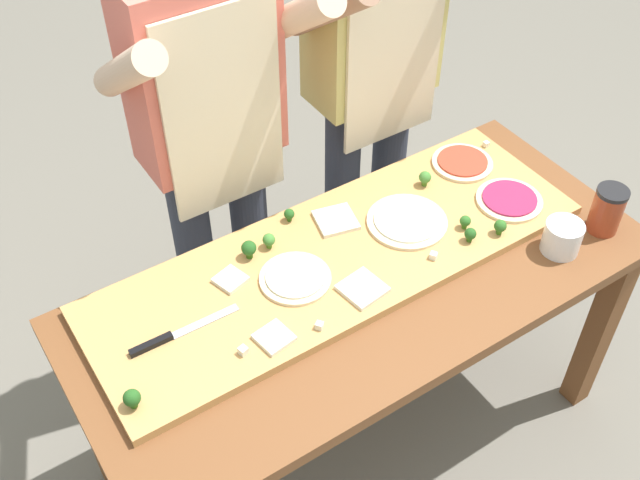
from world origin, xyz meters
name	(u,v)px	position (x,y,z in m)	size (l,w,h in m)	color
ground_plane	(355,433)	(0.00, 0.00, 0.00)	(8.00, 8.00, 0.00)	#6B665B
prep_table	(362,307)	(0.00, 0.00, 0.65)	(1.58, 0.71, 0.76)	brown
cutting_board	(338,257)	(-0.02, 0.10, 0.77)	(1.39, 0.46, 0.03)	tan
chefs_knife	(170,337)	(-0.52, 0.08, 0.79)	(0.29, 0.02, 0.02)	#B7BABF
pizza_whole_white_garlic	(407,221)	(0.21, 0.09, 0.80)	(0.23, 0.23, 0.02)	beige
pizza_whole_cheese_artichoke	(295,278)	(-0.17, 0.08, 0.80)	(0.19, 0.19, 0.02)	beige
pizza_whole_beet_magenta	(509,199)	(0.52, 0.00, 0.80)	(0.19, 0.19, 0.02)	beige
pizza_whole_tomato_red	(462,162)	(0.52, 0.21, 0.80)	(0.19, 0.19, 0.02)	beige
pizza_slice_far_right	(230,280)	(-0.31, 0.17, 0.79)	(0.07, 0.07, 0.01)	silver
pizza_slice_near_left	(336,220)	(0.05, 0.21, 0.79)	(0.11, 0.11, 0.01)	silver
pizza_slice_near_right	(274,337)	(-0.31, -0.06, 0.79)	(0.08, 0.08, 0.01)	silver
pizza_slice_center	(362,288)	(-0.04, -0.05, 0.79)	(0.10, 0.10, 0.01)	silver
broccoli_floret_center_left	(500,226)	(0.40, -0.08, 0.82)	(0.04, 0.04, 0.05)	#366618
broccoli_floret_back_right	(465,221)	(0.34, -0.01, 0.81)	(0.03, 0.03, 0.04)	#366618
broccoli_floret_front_mid	(269,240)	(-0.16, 0.22, 0.81)	(0.03, 0.03, 0.05)	#487A23
broccoli_floret_center_right	(132,398)	(-0.67, -0.05, 0.82)	(0.04, 0.04, 0.05)	#2C5915
broccoli_floret_back_mid	(249,249)	(-0.22, 0.22, 0.82)	(0.04, 0.04, 0.05)	#2C5915
broccoli_floret_front_left	(425,178)	(0.36, 0.19, 0.82)	(0.04, 0.04, 0.05)	#487A23
broccoli_floret_back_left	(289,214)	(-0.06, 0.28, 0.81)	(0.03, 0.03, 0.04)	#2C5915
broccoli_floret_front_right	(470,234)	(0.31, -0.06, 0.81)	(0.03, 0.03, 0.04)	#2C5915
cheese_crumble_a	(319,326)	(-0.20, -0.09, 0.80)	(0.02, 0.02, 0.02)	silver
cheese_crumble_b	(486,144)	(0.64, 0.24, 0.80)	(0.02, 0.02, 0.02)	silver
cheese_crumble_c	(433,256)	(0.19, -0.06, 0.80)	(0.02, 0.02, 0.02)	white
cheese_crumble_d	(243,351)	(-0.40, -0.06, 0.80)	(0.02, 0.02, 0.02)	silver
flour_cup	(562,239)	(0.52, -0.20, 0.80)	(0.11, 0.11, 0.09)	white
sauce_jar	(607,210)	(0.68, -0.21, 0.83)	(0.09, 0.09, 0.14)	#99381E
cook_left	(210,124)	(-0.15, 0.55, 1.00)	(0.54, 0.39, 1.67)	#333847
cook_right	(373,65)	(0.42, 0.55, 1.00)	(0.54, 0.39, 1.67)	#333847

